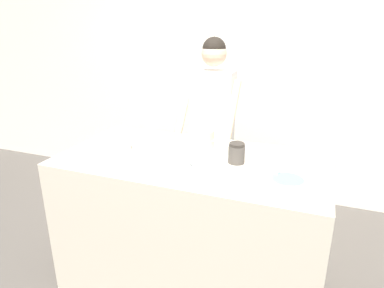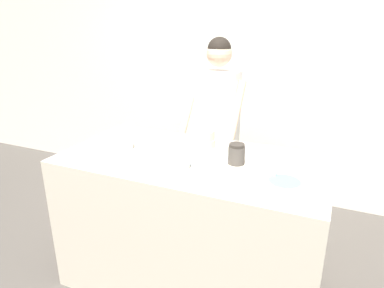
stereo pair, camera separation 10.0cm
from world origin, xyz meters
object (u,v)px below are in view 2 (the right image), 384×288
at_px(frosting_bowl_pink, 118,143).
at_px(stoneware_jar, 236,154).
at_px(drinking_glass, 184,160).
at_px(person_baker, 217,116).
at_px(frosting_bowl_blue, 284,188).
at_px(ceramic_plate, 263,173).
at_px(cake, 201,145).

xyz_separation_m(frosting_bowl_pink, stoneware_jar, (0.81, 0.08, 0.02)).
xyz_separation_m(drinking_glass, stoneware_jar, (0.26, 0.21, 0.00)).
height_order(person_baker, frosting_bowl_blue, person_baker).
bearing_deg(drinking_glass, ceramic_plate, 14.79).
bearing_deg(frosting_bowl_pink, stoneware_jar, 5.67).
bearing_deg(stoneware_jar, person_baker, 118.08).
height_order(drinking_glass, ceramic_plate, drinking_glass).
bearing_deg(stoneware_jar, cake, 174.44).
height_order(drinking_glass, stoneware_jar, stoneware_jar).
height_order(frosting_bowl_blue, drinking_glass, frosting_bowl_blue).
xyz_separation_m(frosting_bowl_blue, drinking_glass, (-0.59, 0.09, 0.02)).
height_order(frosting_bowl_pink, frosting_bowl_blue, frosting_bowl_blue).
bearing_deg(frosting_bowl_blue, person_baker, 125.31).
relative_size(frosting_bowl_pink, stoneware_jar, 1.55).
bearing_deg(cake, drinking_glass, -93.92).
bearing_deg(stoneware_jar, ceramic_plate, -25.60).
distance_m(cake, stoneware_jar, 0.24).
bearing_deg(frosting_bowl_blue, frosting_bowl_pink, 169.36).
distance_m(frosting_bowl_pink, drinking_glass, 0.56).
relative_size(person_baker, frosting_bowl_pink, 8.35).
relative_size(frosting_bowl_pink, drinking_glass, 1.66).
bearing_deg(ceramic_plate, cake, 165.23).
bearing_deg(drinking_glass, stoneware_jar, 38.74).
bearing_deg(frosting_bowl_pink, frosting_bowl_blue, -10.64).
xyz_separation_m(person_baker, ceramic_plate, (0.57, -0.80, -0.07)).
distance_m(drinking_glass, stoneware_jar, 0.33).
xyz_separation_m(frosting_bowl_pink, frosting_bowl_blue, (1.14, -0.21, -0.00)).
bearing_deg(drinking_glass, frosting_bowl_blue, -8.56).
height_order(person_baker, stoneware_jar, person_baker).
relative_size(frosting_bowl_pink, ceramic_plate, 0.92).
xyz_separation_m(person_baker, stoneware_jar, (0.38, -0.71, -0.02)).
bearing_deg(cake, ceramic_plate, -14.77).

